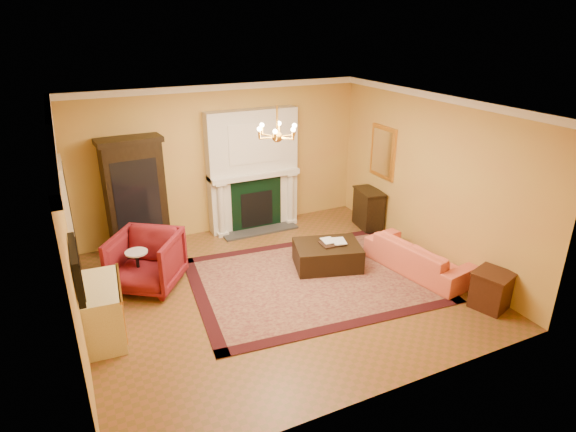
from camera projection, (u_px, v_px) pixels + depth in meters
floor at (279, 288)px, 8.00m from camera, size 6.00×5.50×0.02m
ceiling at (277, 105)px, 6.85m from camera, size 6.00×5.50×0.02m
wall_back at (222, 160)px, 9.73m from camera, size 6.00×0.02×3.00m
wall_front at (384, 287)px, 5.12m from camera, size 6.00×0.02×3.00m
wall_left at (67, 239)px, 6.23m from camera, size 0.02×5.50×3.00m
wall_right at (430, 178)px, 8.63m from camera, size 0.02×5.50×3.00m
fireplace at (253, 173)px, 9.93m from camera, size 1.90×0.70×2.50m
crown_molding at (252, 100)px, 7.68m from camera, size 6.00×5.50×0.12m
doorway at (70, 224)px, 7.85m from camera, size 0.08×1.05×2.10m
tv_panel at (77, 269)px, 5.81m from camera, size 0.09×0.95×0.58m
gilt_mirror at (383, 152)px, 9.72m from camera, size 0.06×0.76×1.05m
chandelier at (277, 133)px, 7.01m from camera, size 0.63×0.55×0.53m
oriental_rug at (313, 279)px, 8.25m from camera, size 4.27×3.37×0.02m
china_cabinet at (136, 198)px, 8.97m from camera, size 1.09×0.57×2.10m
wingback_armchair at (146, 259)px, 7.85m from camera, size 1.37×1.36×1.04m
pedestal_table at (138, 266)px, 7.90m from camera, size 0.36×0.36×0.65m
commode at (103, 311)px, 6.65m from camera, size 0.60×1.13×0.81m
coral_sofa at (419, 251)px, 8.40m from camera, size 0.90×2.02×0.76m
end_table at (491, 291)px, 7.37m from camera, size 0.62×0.62×0.57m
console_table at (368, 209)px, 10.21m from camera, size 0.52×0.77×0.80m
leather_ottoman at (327, 255)px, 8.60m from camera, size 1.33×1.12×0.43m
ottoman_tray at (332, 243)px, 8.53m from camera, size 0.40×0.32×0.03m
book_a at (323, 235)px, 8.49m from camera, size 0.21×0.04×0.28m
book_b at (333, 234)px, 8.49m from camera, size 0.22×0.09×0.31m
topiary_left at (221, 165)px, 9.51m from camera, size 0.16×0.16×0.44m
topiary_right at (278, 158)px, 10.02m from camera, size 0.15×0.15×0.42m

